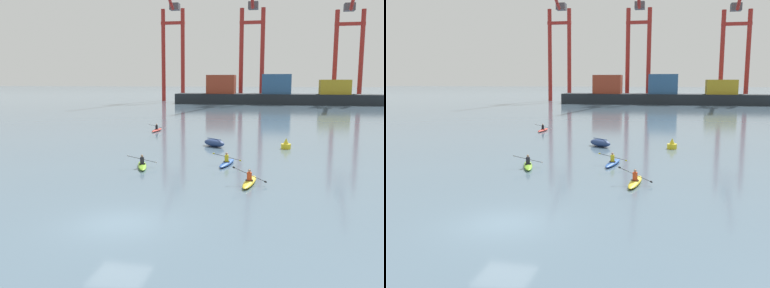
{
  "view_description": "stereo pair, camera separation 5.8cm",
  "coord_description": "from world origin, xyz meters",
  "views": [
    {
      "loc": [
        6.75,
        -16.58,
        6.29
      ],
      "look_at": [
        -0.7,
        19.55,
        0.6
      ],
      "focal_mm": 38.67,
      "sensor_mm": 36.0,
      "label": 1
    },
    {
      "loc": [
        6.81,
        -16.57,
        6.29
      ],
      "look_at": [
        -0.7,
        19.55,
        0.6
      ],
      "focal_mm": 38.67,
      "sensor_mm": 36.0,
      "label": 2
    }
  ],
  "objects": [
    {
      "name": "ground_plane",
      "position": [
        0.0,
        0.0,
        0.0
      ],
      "size": [
        800.0,
        800.0,
        0.0
      ],
      "primitive_type": "plane",
      "color": "slate"
    },
    {
      "name": "container_barge",
      "position": [
        5.94,
        96.72,
        2.61
      ],
      "size": [
        53.93,
        8.01,
        7.92
      ],
      "color": "#1E2328",
      "rests_on": "ground"
    },
    {
      "name": "gantry_crane_west",
      "position": [
        -24.83,
        107.55,
        18.24
      ],
      "size": [
        7.27,
        18.21,
        35.06
      ],
      "color": "maroon",
      "rests_on": "ground"
    },
    {
      "name": "gantry_crane_west_mid",
      "position": [
        -0.76,
        102.9,
        17.87
      ],
      "size": [
        7.11,
        18.54,
        36.39
      ],
      "color": "maroon",
      "rests_on": "ground"
    },
    {
      "name": "gantry_crane_east_mid",
      "position": [
        25.37,
        104.72,
        16.92
      ],
      "size": [
        7.95,
        15.69,
        33.55
      ],
      "color": "maroon",
      "rests_on": "ground"
    },
    {
      "name": "capsized_dinghy",
      "position": [
        0.92,
        22.27,
        0.35
      ],
      "size": [
        2.7,
        2.51,
        0.76
      ],
      "color": "navy",
      "rests_on": "ground"
    },
    {
      "name": "channel_buoy",
      "position": [
        7.66,
        22.32,
        0.36
      ],
      "size": [
        0.9,
        0.9,
        1.0
      ],
      "color": "yellow",
      "rests_on": "ground"
    },
    {
      "name": "kayak_lime",
      "position": [
        -2.8,
        11.69,
        0.17
      ],
      "size": [
        2.12,
        3.4,
        0.95
      ],
      "color": "#7ABC2D",
      "rests_on": "ground"
    },
    {
      "name": "kayak_red",
      "position": [
        -7.92,
        32.79,
        0.17
      ],
      "size": [
        2.25,
        3.42,
        0.95
      ],
      "color": "red",
      "rests_on": "ground"
    },
    {
      "name": "kayak_yellow",
      "position": [
        5.23,
        8.26,
        0.17
      ],
      "size": [
        2.16,
        3.44,
        1.07
      ],
      "color": "yellow",
      "rests_on": "ground"
    },
    {
      "name": "kayak_blue",
      "position": [
        3.17,
        13.83,
        0.17
      ],
      "size": [
        2.24,
        3.45,
        0.95
      ],
      "color": "#2856B2",
      "rests_on": "ground"
    }
  ]
}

